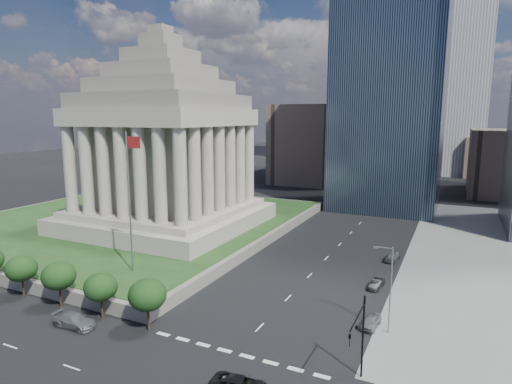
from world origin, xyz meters
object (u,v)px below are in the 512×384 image
Objects in this scene: flagpole at (130,195)px; parked_sedan_far at (392,256)px; parked_sedan_mid at (377,284)px; war_memorial at (164,129)px; parked_sedan_near at (371,321)px; traffic_signal_ne at (359,333)px; suv_grey at (74,320)px; street_lamp_north at (389,285)px.

parked_sedan_far is (32.17, 26.50, -12.37)m from flagpole.
war_memorial is at bearing 173.93° from parked_sedan_mid.
parked_sedan_far is at bearing 98.54° from parked_sedan_near.
suv_grey is (-31.76, -2.70, -4.48)m from traffic_signal_ne.
suv_grey is 1.36× the size of parked_sedan_near.
parked_sedan_far is at bearing 96.68° from street_lamp_north.
parked_sedan_mid is at bearing -83.75° from parked_sedan_far.
parked_sedan_far is at bearing 39.47° from flagpole.
flagpole is at bearing 163.29° from traffic_signal_ne.
parked_sedan_far is (29.60, 39.50, -0.03)m from suv_grey.
street_lamp_north reaches higher than parked_sedan_mid.
flagpole is (12.17, -24.00, -8.29)m from war_memorial.
war_memorial reaches higher than parked_sedan_near.
parked_sedan_mid is at bearing -13.51° from war_memorial.
parked_sedan_mid is 13.09m from parked_sedan_far.
traffic_signal_ne is 0.80× the size of street_lamp_north.
street_lamp_north is at bearing 1.63° from flagpole.
street_lamp_north is (35.16, 1.00, -7.45)m from flagpole.
traffic_signal_ne is 1.83× the size of parked_sedan_far.
suv_grey is 34.06m from parked_sedan_near.
street_lamp_north is 1.87× the size of suv_grey.
flagpole is 36.77m from parked_sedan_mid.
parked_sedan_near reaches higher than parked_sedan_mid.
flagpole is 4.58× the size of parked_sedan_far.
flagpole is at bearing 9.98° from suv_grey.
war_memorial reaches higher than parked_sedan_mid.
suv_grey is at bearing -78.81° from flagpole.
parked_sedan_near is at bearing 2.81° from flagpole.
flagpole is at bearing -149.75° from parked_sedan_mid.
parked_sedan_mid is at bearing 22.81° from flagpole.
suv_grey is (2.57, -13.00, -12.34)m from flagpole.
suv_grey is at bearing -148.68° from parked_sedan_near.
street_lamp_north is at bearing -13.31° from parked_sedan_near.
parked_sedan_mid is (-3.27, 12.41, -5.03)m from street_lamp_north.
war_memorial is 1.95× the size of flagpole.
traffic_signal_ne is at bearing -79.15° from parked_sedan_far.
traffic_signal_ne is 2.09× the size of parked_sedan_mid.
parked_sedan_far is (-2.16, 36.80, -4.51)m from traffic_signal_ne.
war_memorial is at bearing -169.28° from parked_sedan_far.
traffic_signal_ne reaches higher than suv_grey.
parked_sedan_mid is (44.06, -10.59, -20.77)m from war_memorial.
war_memorial reaches higher than flagpole.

